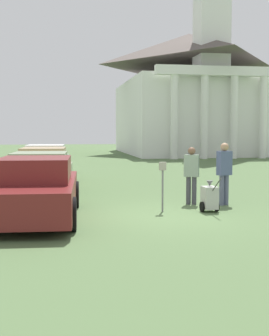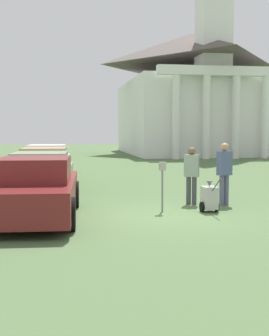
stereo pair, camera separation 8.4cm
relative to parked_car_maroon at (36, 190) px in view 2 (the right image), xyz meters
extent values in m
plane|color=#4C663D|center=(3.14, -0.07, -0.71)|extent=(120.00, 120.00, 0.00)
cube|color=maroon|center=(0.00, 0.04, -0.13)|extent=(2.20, 5.15, 0.75)
cube|color=maroon|center=(-0.01, -0.16, 0.53)|extent=(1.79, 2.22, 0.58)
cylinder|color=black|center=(-0.82, 1.66, -0.34)|extent=(0.23, 0.76, 0.75)
cylinder|color=black|center=(1.03, 1.55, -0.34)|extent=(0.23, 0.76, 0.75)
cylinder|color=black|center=(0.83, -1.58, -0.34)|extent=(0.23, 0.76, 0.75)
cube|color=gray|center=(0.00, 3.31, -0.11)|extent=(2.15, 4.87, 0.85)
cube|color=gray|center=(-0.01, 3.12, 0.55)|extent=(1.76, 2.10, 0.47)
cylinder|color=black|center=(-0.81, 4.85, -0.39)|extent=(0.22, 0.66, 0.65)
cylinder|color=black|center=(1.00, 4.73, -0.39)|extent=(0.22, 0.66, 0.65)
cylinder|color=black|center=(-1.00, 1.90, -0.39)|extent=(0.22, 0.66, 0.65)
cylinder|color=black|center=(0.82, 1.78, -0.39)|extent=(0.22, 0.66, 0.65)
cube|color=tan|center=(0.00, 7.21, -0.11)|extent=(2.20, 4.88, 0.82)
cube|color=tan|center=(-0.01, 7.02, 0.54)|extent=(1.80, 2.10, 0.49)
cylinder|color=black|center=(-0.84, 8.74, -0.36)|extent=(0.22, 0.71, 0.70)
cylinder|color=black|center=(1.03, 8.62, -0.36)|extent=(0.22, 0.71, 0.70)
cylinder|color=black|center=(-1.02, 5.79, -0.36)|extent=(0.22, 0.71, 0.70)
cylinder|color=black|center=(0.84, 5.67, -0.36)|extent=(0.22, 0.71, 0.70)
cube|color=silver|center=(0.00, 10.92, -0.14)|extent=(2.23, 4.89, 0.75)
cube|color=silver|center=(-0.01, 10.73, 0.51)|extent=(1.83, 2.11, 0.55)
cylinder|color=black|center=(-0.85, 12.46, -0.36)|extent=(0.22, 0.72, 0.71)
cylinder|color=black|center=(1.04, 12.34, -0.36)|extent=(0.22, 0.72, 0.71)
cylinder|color=black|center=(-1.04, 9.50, -0.36)|extent=(0.22, 0.72, 0.71)
cylinder|color=black|center=(0.86, 9.38, -0.36)|extent=(0.22, 0.72, 0.71)
cylinder|color=slate|center=(3.31, 0.44, -0.15)|extent=(0.05, 0.05, 1.12)
cube|color=gray|center=(3.31, 0.44, 0.52)|extent=(0.18, 0.09, 0.22)
cylinder|color=#3F3F47|center=(4.50, 1.50, -0.30)|extent=(0.14, 0.14, 0.82)
cylinder|color=#3F3F47|center=(4.35, 1.58, -0.30)|extent=(0.14, 0.14, 0.82)
cube|color=gray|center=(4.43, 1.54, 0.44)|extent=(0.47, 0.39, 0.65)
sphere|color=brown|center=(4.43, 1.54, 0.87)|extent=(0.22, 0.22, 0.22)
cylinder|color=#515670|center=(5.41, 1.27, -0.27)|extent=(0.14, 0.14, 0.88)
cylinder|color=#515670|center=(5.25, 1.22, -0.27)|extent=(0.14, 0.14, 0.88)
cube|color=#4C597F|center=(5.33, 1.24, 0.52)|extent=(0.47, 0.34, 0.70)
sphere|color=tan|center=(5.33, 1.24, 0.99)|extent=(0.24, 0.24, 0.24)
cube|color=#B2B2AD|center=(4.55, 0.24, -0.33)|extent=(0.39, 0.46, 0.60)
cone|color=#59595B|center=(4.55, 0.24, 0.05)|extent=(0.18, 0.18, 0.16)
cylinder|color=#4C4C4C|center=(4.58, -0.23, 0.07)|extent=(0.06, 0.59, 0.43)
cylinder|color=black|center=(4.34, 0.23, -0.57)|extent=(0.07, 0.28, 0.28)
cylinder|color=black|center=(4.76, 0.25, -0.57)|extent=(0.07, 0.28, 0.28)
cube|color=white|center=(12.74, 30.97, 2.59)|extent=(11.73, 15.82, 6.61)
pyramid|color=#564C47|center=(12.74, 30.97, 8.87)|extent=(11.97, 16.13, 2.97)
cylinder|color=white|center=(9.22, 22.46, 2.43)|extent=(0.56, 0.56, 6.28)
cylinder|color=white|center=(11.56, 22.46, 2.43)|extent=(0.56, 0.56, 6.28)
cylinder|color=white|center=(13.91, 22.46, 2.43)|extent=(0.56, 0.56, 6.28)
cylinder|color=white|center=(16.25, 22.46, 2.43)|extent=(0.56, 0.56, 6.28)
cube|color=white|center=(12.74, 22.46, 5.92)|extent=(9.97, 0.70, 0.70)
cube|color=white|center=(12.74, 24.56, 11.17)|extent=(2.40, 2.40, 10.55)
camera|label=1|loc=(0.52, -11.71, 1.49)|focal=50.00mm
camera|label=2|loc=(0.61, -11.72, 1.49)|focal=50.00mm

